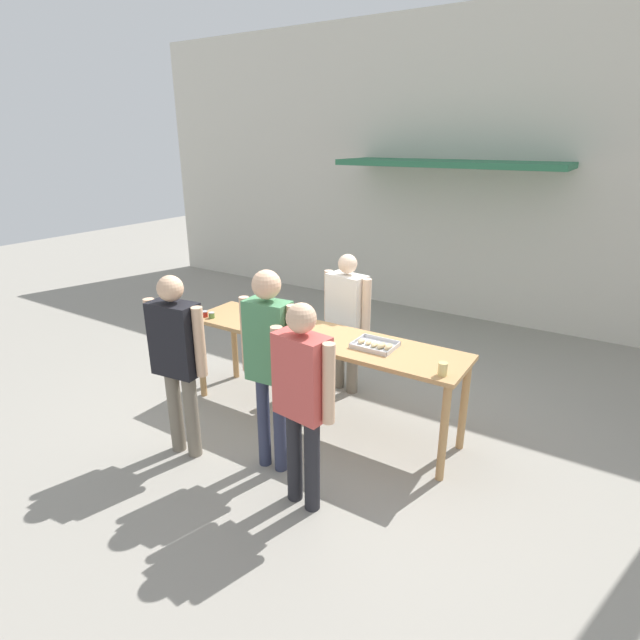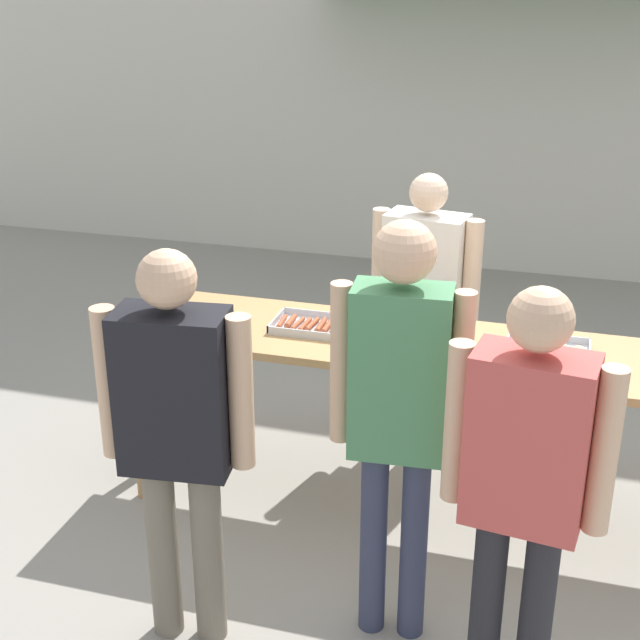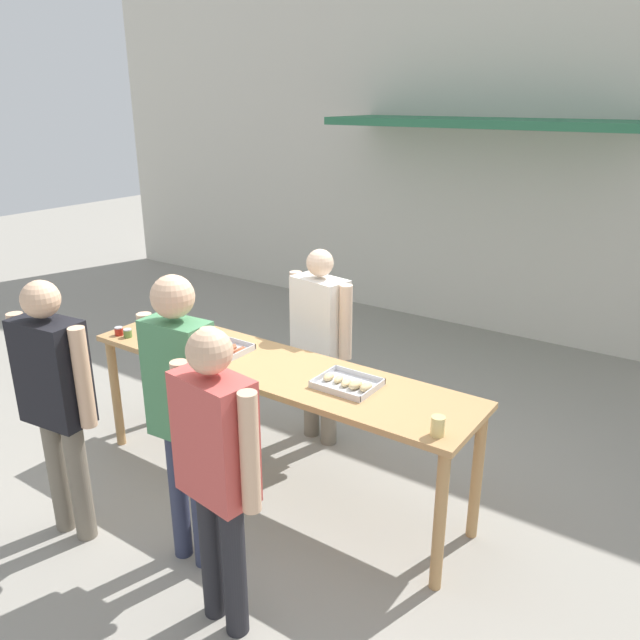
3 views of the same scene
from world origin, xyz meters
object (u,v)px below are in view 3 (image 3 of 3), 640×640
Objects in this scene: condiment_jar_ketchup at (128,333)px; person_server_behind_table at (320,332)px; food_tray_buns at (348,384)px; condiment_jar_mustard at (119,331)px; person_customer_waiting_in_line at (181,397)px; beer_cup at (438,426)px; person_customer_with_cup at (216,459)px; food_tray_sausages at (219,347)px; person_customer_holding_hotdog at (55,391)px.

person_server_behind_table is (1.12, 0.93, -0.04)m from condiment_jar_ketchup.
person_server_behind_table is at bearing 39.79° from condiment_jar_ketchup.
condiment_jar_mustard reaches higher than food_tray_buns.
beer_cup is at bearing -155.86° from person_customer_waiting_in_line.
person_server_behind_table is at bearing -62.69° from person_customer_with_cup.
food_tray_buns is at bearing 162.03° from beer_cup.
food_tray_sausages is at bearing 16.33° from condiment_jar_mustard.
condiment_jar_ketchup reaches higher than food_tray_buns.
condiment_jar_mustard is 1.00× the size of condiment_jar_ketchup.
person_server_behind_table is 0.95× the size of person_customer_with_cup.
condiment_jar_mustard is at bearing -179.85° from beer_cup.
person_customer_waiting_in_line is (-1.23, -0.67, 0.09)m from beer_cup.
person_customer_holding_hotdog is (-0.63, -1.86, 0.07)m from person_server_behind_table.
condiment_jar_mustard is at bearing -163.67° from food_tray_sausages.
beer_cup reaches higher than food_tray_buns.
person_customer_waiting_in_line is (0.57, -0.90, 0.13)m from food_tray_sausages.
condiment_jar_mustard is at bearing -29.87° from person_customer_waiting_in_line.
condiment_jar_ketchup is at bearing 179.93° from beer_cup.
beer_cup is (0.71, -0.23, 0.03)m from food_tray_buns.
food_tray_sausages is 0.29× the size of person_server_behind_table.
food_tray_sausages is at bearing -39.73° from person_customer_with_cup.
beer_cup is 0.07× the size of person_customer_holding_hotdog.
food_tray_buns is 3.43× the size of beer_cup.
beer_cup is 1.18m from person_customer_with_cup.
condiment_jar_mustard reaches higher than food_tray_sausages.
condiment_jar_mustard is at bearing -132.99° from person_server_behind_table.
condiment_jar_ketchup is 2.53m from beer_cup.
person_customer_waiting_in_line is (-0.49, 0.25, 0.09)m from person_customer_with_cup.
food_tray_sausages is 0.26× the size of person_customer_waiting_in_line.
food_tray_buns is at bearing -145.72° from person_customer_holding_hotdog.
person_server_behind_table is at bearing -87.98° from person_customer_waiting_in_line.
condiment_jar_ketchup is 2.01m from person_customer_with_cup.
food_tray_buns is at bearing -84.30° from person_customer_with_cup.
person_server_behind_table reaches higher than condiment_jar_ketchup.
person_customer_holding_hotdog is at bearing -62.10° from condiment_jar_ketchup.
condiment_jar_mustard is 2.62m from beer_cup.
person_customer_waiting_in_line reaches higher than condiment_jar_mustard.
person_server_behind_table is at bearing 37.94° from condiment_jar_mustard.
beer_cup reaches higher than condiment_jar_ketchup.
person_customer_waiting_in_line reaches higher than food_tray_sausages.
food_tray_sausages is 1.10m from food_tray_buns.
person_server_behind_table is (1.21, 0.94, -0.04)m from condiment_jar_mustard.
food_tray_buns is 1.93m from condiment_jar_mustard.
condiment_jar_ketchup is at bearing -31.75° from person_customer_waiting_in_line.
food_tray_sausages is 1.82m from beer_cup.
person_customer_waiting_in_line is at bearing -19.13° from person_customer_with_cup.
food_tray_sausages is 0.27× the size of person_customer_holding_hotdog.
food_tray_sausages is at bearing 172.71° from beer_cup.
person_customer_holding_hotdog is at bearing -99.56° from person_server_behind_table.
person_server_behind_table is 0.94× the size of person_customer_holding_hotdog.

